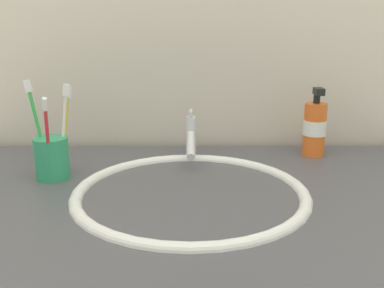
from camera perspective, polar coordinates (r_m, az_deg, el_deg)
name	(u,v)px	position (r m, az deg, el deg)	size (l,w,h in m)	color
tiled_wall_back	(198,28)	(1.15, 0.78, 14.80)	(2.36, 0.04, 2.40)	beige
sink_basin	(192,213)	(0.86, -0.01, -8.85)	(0.45, 0.45, 0.11)	white
faucet	(192,139)	(1.03, 0.03, 0.65)	(0.02, 0.16, 0.11)	silver
toothbrush_cup	(53,158)	(0.96, -17.49, -1.73)	(0.07, 0.07, 0.09)	#2D9966
toothbrush_yellow	(67,124)	(0.96, -15.83, 2.45)	(0.03, 0.03, 0.18)	yellow
toothbrush_red	(49,134)	(0.91, -18.03, 1.23)	(0.03, 0.05, 0.17)	red
toothbrush_green	(39,122)	(0.95, -19.23, 2.67)	(0.04, 0.01, 0.20)	green
toothbrush_white	(65,124)	(0.95, -16.05, 2.53)	(0.03, 0.02, 0.19)	white
soap_dispenser	(316,128)	(1.10, 15.74, 2.01)	(0.06, 0.06, 0.17)	orange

